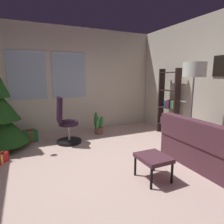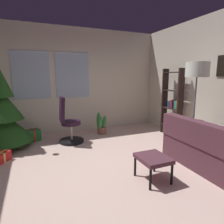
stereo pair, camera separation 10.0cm
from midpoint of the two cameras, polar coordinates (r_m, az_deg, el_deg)
The scene contains 9 objects.
ground_plane at distance 3.14m, azimuth -1.35°, elevation -19.57°, with size 5.22×5.56×0.10m, color beige.
wall_back_with_windows at distance 5.45m, azimuth -12.66°, elevation 9.13°, with size 5.22×0.12×2.82m.
footstool at distance 2.98m, azimuth 13.06°, elevation -13.64°, with size 0.42×0.48×0.37m.
holiday_tree at distance 4.59m, azimuth -29.08°, elevation -0.78°, with size 1.14×1.14×2.16m.
gift_box_green at distance 5.02m, azimuth -21.88°, elevation -6.37°, with size 0.38×0.35×0.27m.
office_chair at distance 4.54m, azimuth -12.17°, elevation -3.80°, with size 0.56×0.56×1.08m.
bookshelf at distance 5.23m, azimuth 17.91°, elevation 1.64°, with size 0.18×0.64×1.72m.
floor_lamp at distance 4.05m, azimuth 24.56°, elevation 10.10°, with size 0.43×0.43×1.79m.
potted_plant at distance 5.15m, azimuth -2.72°, elevation -3.78°, with size 0.33×0.44×0.60m.
Camera 2 is at (-0.94, -2.55, 1.52)m, focal length 30.83 mm.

